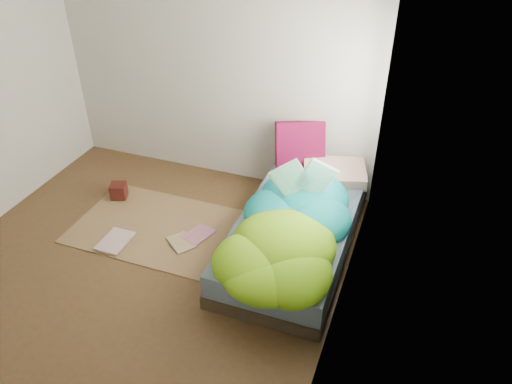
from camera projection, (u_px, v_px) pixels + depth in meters
ground at (142, 266)px, 4.49m from camera, size 3.50×3.50×0.00m
room_walls at (115, 98)px, 3.59m from camera, size 3.54×3.54×2.62m
bed at (295, 234)px, 4.61m from camera, size 1.00×2.00×0.34m
duvet at (289, 218)px, 4.25m from camera, size 0.96×1.84×0.34m
rug at (157, 227)px, 4.96m from camera, size 1.60×1.10×0.01m
pillow_floral at (334, 173)px, 5.04m from camera, size 0.70×0.54×0.14m
pillow_magenta at (300, 146)px, 5.14m from camera, size 0.52×0.35×0.50m
open_book at (304, 169)px, 4.31m from camera, size 0.48×0.28×0.29m
wooden_box at (119, 191)px, 5.35m from camera, size 0.21×0.21×0.16m
floor_book_a at (104, 238)px, 4.78m from camera, size 0.26×0.35×0.03m
floor_book_b at (191, 230)px, 4.89m from camera, size 0.30×0.35×0.03m
floor_book_c at (172, 246)px, 4.69m from camera, size 0.34×0.33×0.02m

